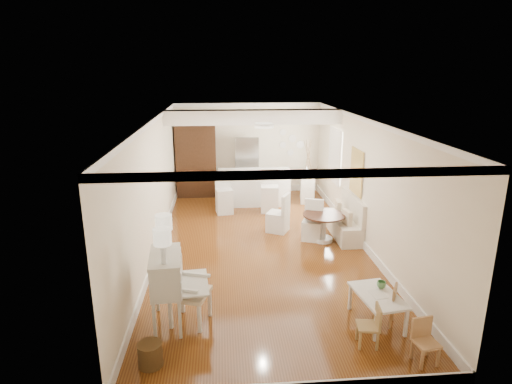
{
  "coord_description": "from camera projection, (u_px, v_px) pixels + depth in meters",
  "views": [
    {
      "loc": [
        -0.83,
        -8.72,
        3.8
      ],
      "look_at": [
        -0.09,
        0.3,
        1.18
      ],
      "focal_mm": 30.0,
      "sensor_mm": 36.0,
      "label": 1
    }
  ],
  "objects": [
    {
      "name": "slip_chair_near",
      "position": [
        313.0,
        221.0,
        9.78
      ],
      "size": [
        0.56,
        0.58,
        0.91
      ],
      "primitive_type": "cube",
      "rotation": [
        0.0,
        0.0,
        -0.36
      ],
      "color": "white",
      "rests_on": "ground"
    },
    {
      "name": "secretary_bureau",
      "position": [
        167.0,
        290.0,
        6.47
      ],
      "size": [
        0.98,
        1.0,
        1.16
      ],
      "primitive_type": "cube",
      "rotation": [
        0.0,
        0.0,
        0.09
      ],
      "color": "beige",
      "rests_on": "ground"
    },
    {
      "name": "fridge",
      "position": [
        258.0,
        166.0,
        13.22
      ],
      "size": [
        0.75,
        0.65,
        1.8
      ],
      "primitive_type": "imported",
      "color": "silver",
      "rests_on": "ground"
    },
    {
      "name": "branch_vase",
      "position": [
        306.0,
        170.0,
        12.57
      ],
      "size": [
        0.24,
        0.24,
        0.21
      ],
      "primitive_type": "imported",
      "rotation": [
        0.0,
        0.0,
        -0.23
      ],
      "color": "white",
      "rests_on": "sideboard"
    },
    {
      "name": "sideboard",
      "position": [
        307.0,
        187.0,
        12.71
      ],
      "size": [
        0.52,
        0.92,
        0.83
      ],
      "primitive_type": "cube",
      "rotation": [
        0.0,
        0.0,
        -0.15
      ],
      "color": "beige",
      "rests_on": "ground"
    },
    {
      "name": "gustavian_armchair",
      "position": [
        190.0,
        292.0,
        6.53
      ],
      "size": [
        0.75,
        0.75,
        1.03
      ],
      "primitive_type": "cube",
      "rotation": [
        0.0,
        0.0,
        1.25
      ],
      "color": "white",
      "rests_on": "ground"
    },
    {
      "name": "kids_table",
      "position": [
        377.0,
        308.0,
        6.6
      ],
      "size": [
        0.71,
        1.04,
        0.48
      ],
      "primitive_type": "cube",
      "rotation": [
        0.0,
        0.0,
        0.14
      ],
      "color": "white",
      "rests_on": "ground"
    },
    {
      "name": "dining_table",
      "position": [
        323.0,
        228.0,
        9.71
      ],
      "size": [
        1.09,
        1.09,
        0.65
      ],
      "primitive_type": "cylinder",
      "rotation": [
        0.0,
        0.0,
        0.16
      ],
      "color": "#432215",
      "rests_on": "ground"
    },
    {
      "name": "pantry_cabinet",
      "position": [
        196.0,
        159.0,
        13.03
      ],
      "size": [
        1.2,
        0.6,
        2.3
      ],
      "primitive_type": "cube",
      "color": "#381E11",
      "rests_on": "ground"
    },
    {
      "name": "kids_chair_b",
      "position": [
        384.0,
        303.0,
        6.56
      ],
      "size": [
        0.44,
        0.44,
        0.66
      ],
      "primitive_type": "cube",
      "rotation": [
        0.0,
        0.0,
        -2.09
      ],
      "color": "#A17649",
      "rests_on": "ground"
    },
    {
      "name": "kids_chair_a",
      "position": [
        368.0,
        325.0,
        6.03
      ],
      "size": [
        0.34,
        0.34,
        0.63
      ],
      "primitive_type": "cube",
      "rotation": [
        0.0,
        0.0,
        -1.71
      ],
      "color": "#9E7D48",
      "rests_on": "ground"
    },
    {
      "name": "slip_chair_far",
      "position": [
        278.0,
        213.0,
        10.26
      ],
      "size": [
        0.62,
        0.61,
        0.95
      ],
      "primitive_type": "cube",
      "rotation": [
        0.0,
        0.0,
        -2.04
      ],
      "color": "white",
      "rests_on": "ground"
    },
    {
      "name": "bar_stool_right",
      "position": [
        270.0,
        191.0,
        11.67
      ],
      "size": [
        0.51,
        0.51,
        1.17
      ],
      "primitive_type": "cube",
      "rotation": [
        0.0,
        0.0,
        -0.11
      ],
      "color": "white",
      "rests_on": "ground"
    },
    {
      "name": "wicker_basket",
      "position": [
        150.0,
        354.0,
        5.65
      ],
      "size": [
        0.33,
        0.33,
        0.33
      ],
      "primitive_type": "cylinder",
      "rotation": [
        0.0,
        0.0,
        -0.0
      ],
      "color": "#4B3217",
      "rests_on": "ground"
    },
    {
      "name": "breakfast_counter",
      "position": [
        255.0,
        187.0,
        12.3
      ],
      "size": [
        2.05,
        0.65,
        1.03
      ],
      "primitive_type": "cube",
      "color": "white",
      "rests_on": "ground"
    },
    {
      "name": "pencil_cup",
      "position": [
        381.0,
        285.0,
        6.71
      ],
      "size": [
        0.15,
        0.15,
        0.11
      ],
      "primitive_type": "imported",
      "rotation": [
        0.0,
        0.0,
        0.03
      ],
      "color": "#538F57",
      "rests_on": "kids_table"
    },
    {
      "name": "banquette",
      "position": [
        344.0,
        216.0,
        9.97
      ],
      "size": [
        0.52,
        1.6,
        0.98
      ],
      "primitive_type": "cube",
      "color": "silver",
      "rests_on": "ground"
    },
    {
      "name": "kids_chair_c",
      "position": [
        426.0,
        342.0,
        5.66
      ],
      "size": [
        0.34,
        0.34,
        0.62
      ],
      "primitive_type": "cube",
      "rotation": [
        0.0,
        0.0,
        0.15
      ],
      "color": "tan",
      "rests_on": "ground"
    },
    {
      "name": "bar_stool_left",
      "position": [
        224.0,
        194.0,
        11.56
      ],
      "size": [
        0.49,
        0.49,
        1.08
      ],
      "primitive_type": "cube",
      "rotation": [
        0.0,
        0.0,
        0.15
      ],
      "color": "silver",
      "rests_on": "ground"
    },
    {
      "name": "room",
      "position": [
        262.0,
        156.0,
        9.23
      ],
      "size": [
        9.0,
        9.04,
        2.82
      ],
      "color": "brown",
      "rests_on": "ground"
    }
  ]
}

